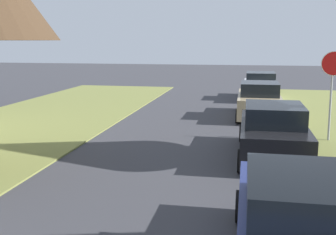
% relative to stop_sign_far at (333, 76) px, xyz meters
% --- Properties ---
extents(stop_sign_far, '(0.81, 0.23, 2.97)m').
position_rel_stop_sign_far_xyz_m(stop_sign_far, '(0.00, 0.00, 0.00)').
color(stop_sign_far, '#9EA0A5').
rests_on(stop_sign_far, grass_verge_right).
extents(parked_sedan_navy, '(1.96, 4.41, 1.57)m').
position_rel_stop_sign_far_xyz_m(parked_sedan_navy, '(-1.93, -8.63, -1.48)').
color(parked_sedan_navy, navy).
rests_on(parked_sedan_navy, ground).
extents(parked_sedan_black, '(1.96, 4.41, 1.57)m').
position_rel_stop_sign_far_xyz_m(parked_sedan_black, '(-1.98, -2.29, -1.48)').
color(parked_sedan_black, black).
rests_on(parked_sedan_black, ground).
extents(parked_sedan_tan, '(1.96, 4.41, 1.57)m').
position_rel_stop_sign_far_xyz_m(parked_sedan_tan, '(-2.21, 4.19, -1.48)').
color(parked_sedan_tan, tan).
rests_on(parked_sedan_tan, ground).
extents(parked_sedan_silver, '(1.96, 4.41, 1.57)m').
position_rel_stop_sign_far_xyz_m(parked_sedan_silver, '(-1.99, 10.21, -1.48)').
color(parked_sedan_silver, '#BCBCC1').
rests_on(parked_sedan_silver, ground).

